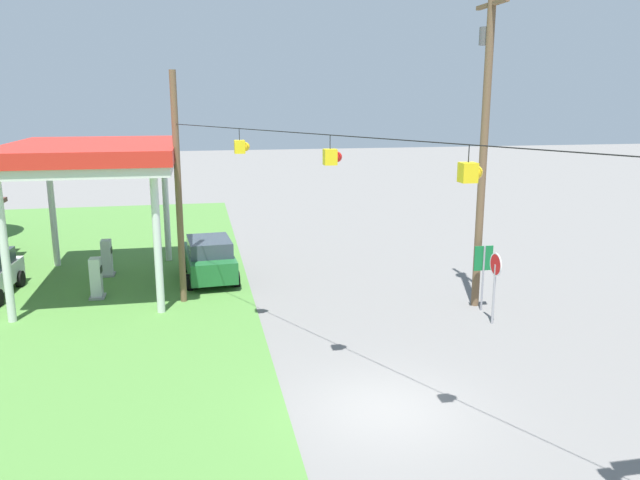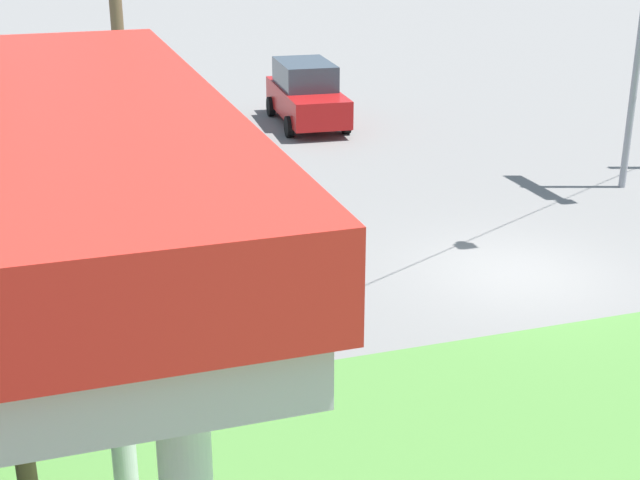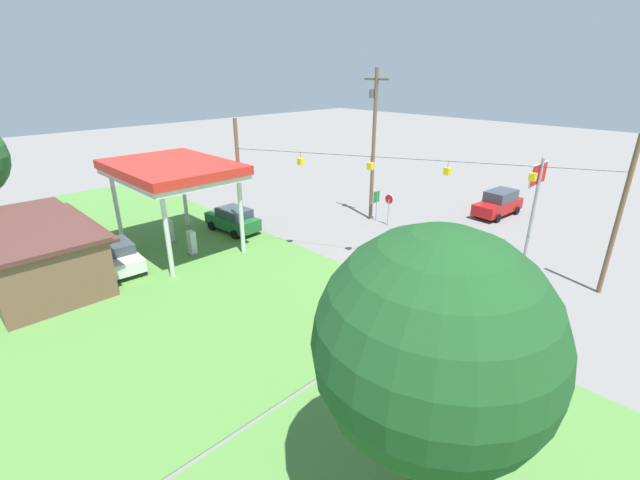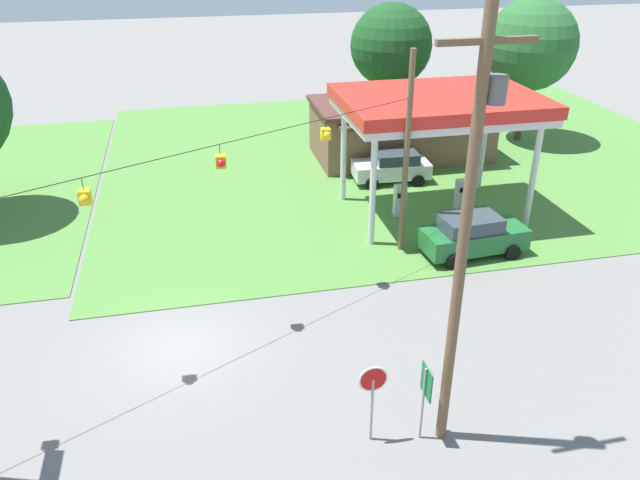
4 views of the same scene
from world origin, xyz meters
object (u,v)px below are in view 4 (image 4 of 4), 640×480
(fuel_pump_far, at_px, (461,196))
(car_at_pumps_front, at_px, (472,234))
(car_at_pumps_rear, at_px, (392,166))
(tree_behind_station, at_px, (391,45))
(gas_station_store, at_px, (401,129))
(utility_pole_main, at_px, (466,231))
(route_sign, at_px, (425,389))
(gas_station_canopy, at_px, (439,106))
(fuel_pump_near, at_px, (400,202))
(tree_far_back, at_px, (531,45))
(stop_sign_roadside, at_px, (373,388))

(fuel_pump_far, xyz_separation_m, car_at_pumps_front, (-1.42, -4.32, 0.18))
(car_at_pumps_rear, distance_m, tree_behind_station, 11.88)
(gas_station_store, xyz_separation_m, utility_pole_main, (-6.33, -22.03, 4.64))
(route_sign, bearing_deg, tree_behind_station, 73.79)
(car_at_pumps_rear, bearing_deg, fuel_pump_far, 119.19)
(gas_station_canopy, relative_size, utility_pole_main, 0.78)
(fuel_pump_near, height_order, tree_far_back, tree_far_back)
(car_at_pumps_front, xyz_separation_m, tree_far_back, (9.61, 13.82, 5.03))
(tree_behind_station, bearing_deg, fuel_pump_far, -94.22)
(stop_sign_roadside, relative_size, tree_far_back, 0.29)
(fuel_pump_near, distance_m, route_sign, 14.53)
(fuel_pump_near, height_order, utility_pole_main, utility_pole_main)
(car_at_pumps_front, distance_m, car_at_pumps_rear, 8.66)
(car_at_pumps_rear, height_order, tree_far_back, tree_far_back)
(fuel_pump_far, bearing_deg, fuel_pump_near, 180.00)
(stop_sign_roadside, bearing_deg, fuel_pump_far, -122.36)
(car_at_pumps_front, height_order, stop_sign_roadside, stop_sign_roadside)
(fuel_pump_near, xyz_separation_m, utility_pole_main, (-3.51, -13.93, 5.58))
(stop_sign_roadside, height_order, tree_far_back, tree_far_back)
(gas_station_store, height_order, stop_sign_roadside, gas_station_store)
(gas_station_store, height_order, fuel_pump_far, gas_station_store)
(gas_station_canopy, relative_size, fuel_pump_far, 5.52)
(gas_station_store, distance_m, tree_far_back, 9.63)
(gas_station_canopy, relative_size, car_at_pumps_front, 1.95)
(tree_behind_station, bearing_deg, gas_station_store, -101.84)
(fuel_pump_near, bearing_deg, gas_station_canopy, 0.06)
(fuel_pump_near, height_order, fuel_pump_far, same)
(utility_pole_main, distance_m, tree_behind_station, 29.84)
(gas_station_canopy, distance_m, fuel_pump_near, 4.81)
(gas_station_store, relative_size, car_at_pumps_front, 2.28)
(gas_station_canopy, height_order, route_sign, gas_station_canopy)
(gas_station_canopy, bearing_deg, stop_sign_roadside, -117.41)
(route_sign, bearing_deg, stop_sign_roadside, 170.22)
(gas_station_store, height_order, tree_behind_station, tree_behind_station)
(fuel_pump_near, distance_m, car_at_pumps_rear, 4.44)
(gas_station_canopy, xyz_separation_m, tree_behind_station, (2.67, 14.87, -0.00))
(utility_pole_main, bearing_deg, fuel_pump_near, 75.85)
(gas_station_store, height_order, utility_pole_main, utility_pole_main)
(gas_station_canopy, bearing_deg, fuel_pump_far, -0.06)
(tree_behind_station, bearing_deg, car_at_pumps_rear, -106.82)
(route_sign, bearing_deg, car_at_pumps_front, 58.57)
(fuel_pump_far, relative_size, tree_far_back, 0.18)
(gas_station_canopy, bearing_deg, gas_station_store, 81.23)
(fuel_pump_near, distance_m, tree_behind_station, 16.12)
(route_sign, xyz_separation_m, utility_pole_main, (0.61, -0.03, 4.63))
(tree_behind_station, bearing_deg, stop_sign_roadside, -108.87)
(car_at_pumps_front, xyz_separation_m, utility_pole_main, (-5.24, -9.61, 5.40))
(gas_station_canopy, height_order, tree_behind_station, tree_behind_station)
(fuel_pump_near, bearing_deg, car_at_pumps_rear, 76.32)
(tree_behind_station, bearing_deg, fuel_pump_near, -105.92)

